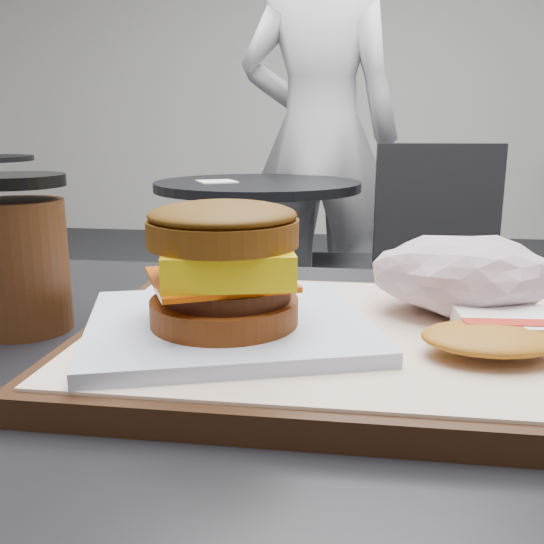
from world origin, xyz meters
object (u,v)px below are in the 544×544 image
at_px(neighbor_chair, 396,257).
at_px(patron, 319,137).
at_px(serving_tray, 349,341).
at_px(coffee_cup, 20,258).
at_px(breakfast_sandwich, 225,280).
at_px(hash_brown, 512,333).
at_px(crumpled_wrapper, 462,275).
at_px(neighbor_table, 258,239).

height_order(neighbor_chair, patron, patron).
height_order(serving_tray, coffee_cup, coffee_cup).
bearing_deg(serving_tray, coffee_cup, 175.93).
relative_size(breakfast_sandwich, coffee_cup, 1.88).
relative_size(hash_brown, neighbor_chair, 0.14).
bearing_deg(hash_brown, coffee_cup, 172.81).
distance_m(breakfast_sandwich, crumpled_wrapper, 0.18).
bearing_deg(hash_brown, breakfast_sandwich, -179.80).
height_order(breakfast_sandwich, neighbor_table, breakfast_sandwich).
distance_m(hash_brown, patron, 2.14).
relative_size(neighbor_table, patron, 0.42).
xyz_separation_m(hash_brown, crumpled_wrapper, (-0.02, 0.08, 0.02)).
bearing_deg(crumpled_wrapper, serving_tray, -149.03).
xyz_separation_m(coffee_cup, neighbor_table, (-0.08, 1.60, -0.28)).
relative_size(serving_tray, breakfast_sandwich, 1.63).
height_order(serving_tray, crumpled_wrapper, crumpled_wrapper).
height_order(serving_tray, breakfast_sandwich, breakfast_sandwich).
distance_m(neighbor_chair, patron, 0.71).
xyz_separation_m(neighbor_table, neighbor_chair, (0.47, -0.04, -0.04)).
xyz_separation_m(neighbor_chair, patron, (-0.30, 0.52, 0.38)).
bearing_deg(neighbor_table, serving_tray, -78.23).
distance_m(breakfast_sandwich, coffee_cup, 0.18).
height_order(breakfast_sandwich, neighbor_chair, breakfast_sandwich).
height_order(coffee_cup, neighbor_chair, coffee_cup).
bearing_deg(neighbor_table, coffee_cup, -87.17).
bearing_deg(crumpled_wrapper, neighbor_chair, 88.15).
bearing_deg(hash_brown, serving_tray, 165.25).
relative_size(serving_tray, coffee_cup, 3.06).
bearing_deg(neighbor_chair, crumpled_wrapper, -91.85).
height_order(crumpled_wrapper, patron, patron).
bearing_deg(patron, serving_tray, 99.45).
distance_m(crumpled_wrapper, coffee_cup, 0.34).
distance_m(breakfast_sandwich, hash_brown, 0.19).
xyz_separation_m(hash_brown, coffee_cup, (-0.36, 0.05, 0.03)).
distance_m(serving_tray, breakfast_sandwich, 0.10).
xyz_separation_m(serving_tray, breakfast_sandwich, (-0.08, -0.03, 0.05)).
distance_m(hash_brown, crumpled_wrapper, 0.08).
relative_size(hash_brown, coffee_cup, 0.99).
height_order(neighbor_table, neighbor_chair, neighbor_chair).
relative_size(breakfast_sandwich, neighbor_table, 0.31).
distance_m(hash_brown, neighbor_table, 1.73).
distance_m(serving_tray, patron, 2.10).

